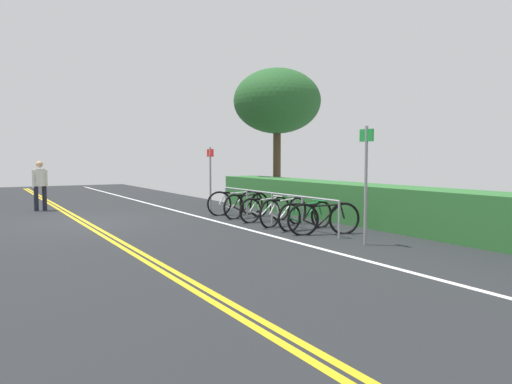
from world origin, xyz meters
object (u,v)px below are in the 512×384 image
object	(u,v)px
bike_rack	(272,201)
pedestrian	(40,182)
sign_post_near	(210,172)
bicycle_0	(235,203)
bicycle_5	(324,219)
tree_near_left	(277,102)
bicycle_1	(247,205)
bicycle_4	(306,216)
bicycle_2	(265,209)
sign_post_far	(366,174)
bicycle_3	(284,212)

from	to	relation	value
bike_rack	pedestrian	distance (m)	7.94
sign_post_near	bike_rack	bearing A→B (deg)	1.69
bicycle_0	pedestrian	distance (m)	6.41
bicycle_5	pedestrian	distance (m)	9.73
tree_near_left	bicycle_1	bearing A→B (deg)	-42.68
bicycle_4	bicycle_2	bearing A→B (deg)	-177.33
tree_near_left	sign_post_near	bearing A→B (deg)	-69.17
bicycle_0	sign_post_far	world-z (taller)	sign_post_far
pedestrian	bicycle_2	bearing A→B (deg)	39.90
bicycle_1	bike_rack	bearing A→B (deg)	-0.48
bicycle_4	tree_near_left	distance (m)	7.65
bicycle_1	tree_near_left	bearing A→B (deg)	137.32
bicycle_0	tree_near_left	xyz separation A→B (m)	(-2.66, 3.13, 3.40)
bicycle_5	bicycle_3	bearing A→B (deg)	179.58
bicycle_1	bicycle_3	xyz separation A→B (m)	(1.86, 0.04, -0.00)
bicycle_2	tree_near_left	size ratio (longest dim) A/B	0.34
bicycle_1	pedestrian	size ratio (longest dim) A/B	1.04
bicycle_0	tree_near_left	distance (m)	5.33
pedestrian	sign_post_near	bearing A→B (deg)	60.11
bicycle_2	bicycle_4	distance (m)	1.73
bicycle_0	bicycle_3	distance (m)	2.66
pedestrian	tree_near_left	distance (m)	8.63
tree_near_left	bicycle_2	bearing A→B (deg)	-35.51
bicycle_4	pedestrian	size ratio (longest dim) A/B	1.07
bike_rack	bicycle_4	xyz separation A→B (m)	(1.28, 0.14, -0.27)
bike_rack	sign_post_near	xyz separation A→B (m)	(-3.58, -0.11, 0.64)
bicycle_2	bicycle_5	size ratio (longest dim) A/B	1.02
bicycle_3	tree_near_left	size ratio (longest dim) A/B	0.34
pedestrian	sign_post_far	size ratio (longest dim) A/B	0.69
sign_post_far	pedestrian	bearing A→B (deg)	-154.27
bicycle_2	sign_post_near	size ratio (longest dim) A/B	0.82
sign_post_far	bicycle_3	bearing A→B (deg)	177.81
bicycle_4	tree_near_left	size ratio (longest dim) A/B	0.34
bicycle_1	sign_post_near	size ratio (longest dim) A/B	0.82
bicycle_1	sign_post_near	bearing A→B (deg)	-176.95
bicycle_3	sign_post_far	distance (m)	3.26
bicycle_3	pedestrian	bearing A→B (deg)	-144.26
pedestrian	bicycle_0	bearing A→B (deg)	49.90
pedestrian	bicycle_4	bearing A→B (deg)	33.25
bike_rack	bicycle_1	bearing A→B (deg)	179.52
bicycle_4	bike_rack	bearing A→B (deg)	-173.63
sign_post_near	bicycle_1	bearing A→B (deg)	3.05
sign_post_far	tree_near_left	distance (m)	9.32
bicycle_2	sign_post_far	bearing A→B (deg)	-1.91
bike_rack	bicycle_3	world-z (taller)	bike_rack
bicycle_2	tree_near_left	world-z (taller)	tree_near_left
bicycle_0	pedestrian	world-z (taller)	pedestrian
bike_rack	bicycle_0	bearing A→B (deg)	178.40
bicycle_3	bicycle_5	bearing A→B (deg)	-0.42
bicycle_2	tree_near_left	bearing A→B (deg)	144.49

